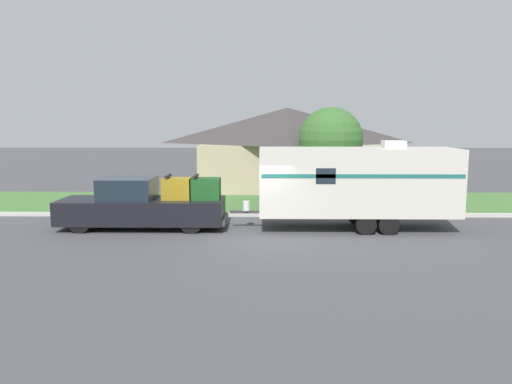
{
  "coord_description": "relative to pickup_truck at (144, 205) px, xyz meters",
  "views": [
    {
      "loc": [
        0.24,
        -17.29,
        4.03
      ],
      "look_at": [
        -0.01,
        1.3,
        1.4
      ],
      "focal_mm": 35.0,
      "sensor_mm": 36.0,
      "label": 1
    }
  ],
  "objects": [
    {
      "name": "lawn_strip",
      "position": [
        4.25,
        6.1,
        -0.88
      ],
      "size": [
        80.0,
        7.0,
        0.03
      ],
      "color": "#477538",
      "rests_on": "ground_plane"
    },
    {
      "name": "mailbox",
      "position": [
        -2.53,
        3.36,
        0.16
      ],
      "size": [
        0.48,
        0.2,
        1.38
      ],
      "color": "brown",
      "rests_on": "ground_plane"
    },
    {
      "name": "pickup_truck",
      "position": [
        0.0,
        0.0,
        0.0
      ],
      "size": [
        6.29,
        2.05,
        2.04
      ],
      "color": "black",
      "rests_on": "ground_plane"
    },
    {
      "name": "curb_strip",
      "position": [
        4.25,
        2.45,
        -0.83
      ],
      "size": [
        80.0,
        0.3,
        0.14
      ],
      "color": "beige",
      "rests_on": "ground_plane"
    },
    {
      "name": "ground_plane",
      "position": [
        4.25,
        -1.3,
        -0.9
      ],
      "size": [
        120.0,
        120.0,
        0.0
      ],
      "primitive_type": "plane",
      "color": "#47474C"
    },
    {
      "name": "travel_trailer",
      "position": [
        8.03,
        -0.0,
        0.91
      ],
      "size": [
        8.43,
        2.28,
        3.33
      ],
      "color": "black",
      "rests_on": "ground_plane"
    },
    {
      "name": "tree_in_yard",
      "position": [
        7.85,
        6.28,
        2.25
      ],
      "size": [
        3.19,
        3.19,
        4.75
      ],
      "color": "brown",
      "rests_on": "ground_plane"
    },
    {
      "name": "house_across_street",
      "position": [
        5.99,
        12.15,
        1.63
      ],
      "size": [
        11.02,
        7.87,
        4.87
      ],
      "color": "tan",
      "rests_on": "ground_plane"
    }
  ]
}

